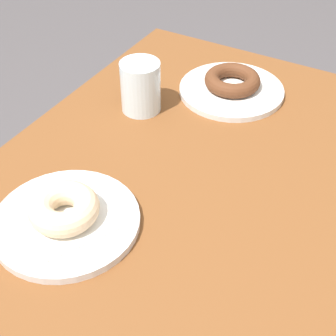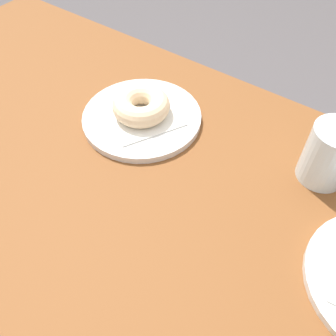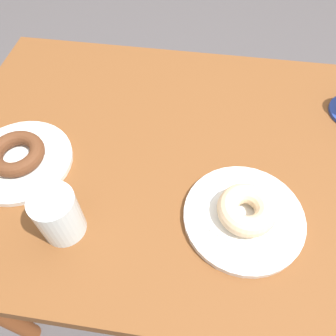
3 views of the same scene
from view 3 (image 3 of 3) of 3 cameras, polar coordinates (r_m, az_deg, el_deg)
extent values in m
plane|color=#4D494B|center=(1.35, 6.27, -16.97)|extent=(6.00, 6.00, 0.00)
cube|color=brown|center=(0.74, 11.00, 0.46)|extent=(1.27, 0.73, 0.04)
cylinder|color=brown|center=(1.30, -16.99, 5.02)|extent=(0.05, 0.05, 0.67)
cylinder|color=silver|center=(0.77, -24.02, 1.18)|extent=(0.22, 0.22, 0.01)
cube|color=white|center=(0.76, -24.21, 1.52)|extent=(0.15, 0.15, 0.00)
torus|color=#59301B|center=(0.75, -24.63, 2.29)|extent=(0.12, 0.12, 0.03)
cylinder|color=silver|center=(0.65, 12.87, -8.23)|extent=(0.23, 0.23, 0.01)
cube|color=white|center=(0.64, 13.00, -7.89)|extent=(0.17, 0.17, 0.00)
torus|color=beige|center=(0.62, 13.36, -6.98)|extent=(0.11, 0.11, 0.04)
cylinder|color=silver|center=(0.61, -18.32, -7.68)|extent=(0.08, 0.08, 0.10)
camera|label=1|loc=(0.86, 58.80, 36.94)|focal=54.52mm
camera|label=2|loc=(0.74, -15.57, 45.23)|focal=38.07mm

